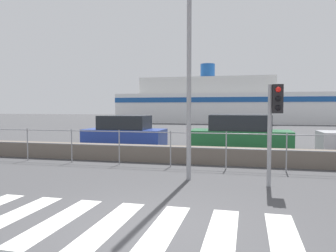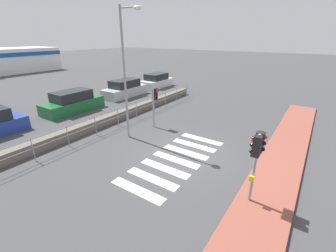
{
  "view_description": "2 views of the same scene",
  "coord_description": "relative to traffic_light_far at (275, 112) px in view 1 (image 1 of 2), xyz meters",
  "views": [
    {
      "loc": [
        1.51,
        -4.8,
        1.89
      ],
      "look_at": [
        -0.15,
        2.0,
        1.5
      ],
      "focal_mm": 35.0,
      "sensor_mm": 36.0,
      "label": 1
    },
    {
      "loc": [
        -8.42,
        -4.83,
        5.37
      ],
      "look_at": [
        0.17,
        1.0,
        1.2
      ],
      "focal_mm": 24.0,
      "sensor_mm": 36.0,
      "label": 2
    }
  ],
  "objects": [
    {
      "name": "ground_plane",
      "position": [
        -2.13,
        -3.32,
        -1.79
      ],
      "size": [
        160.0,
        160.0,
        0.0
      ],
      "primitive_type": "plane",
      "color": "#424244"
    },
    {
      "name": "crosswalk",
      "position": [
        -2.78,
        -3.32,
        -1.79
      ],
      "size": [
        5.85,
        2.4,
        0.01
      ],
      "color": "silver",
      "rests_on": "ground_plane"
    },
    {
      "name": "seawall",
      "position": [
        -2.13,
        2.88,
        -1.52
      ],
      "size": [
        21.44,
        0.55,
        0.56
      ],
      "color": "#6B6056",
      "rests_on": "ground_plane"
    },
    {
      "name": "harbor_fence",
      "position": [
        -2.13,
        2.0,
        -1.04
      ],
      "size": [
        19.33,
        0.04,
        1.16
      ],
      "color": "gray",
      "rests_on": "ground_plane"
    },
    {
      "name": "traffic_light_far",
      "position": [
        0.0,
        0.0,
        0.0
      ],
      "size": [
        0.34,
        0.32,
        2.44
      ],
      "color": "gray",
      "rests_on": "ground_plane"
    },
    {
      "name": "streetlamp",
      "position": [
        -2.11,
        0.05,
        2.34
      ],
      "size": [
        0.32,
        1.36,
        6.73
      ],
      "color": "gray",
      "rests_on": "ground_plane"
    },
    {
      "name": "ferry_boat",
      "position": [
        -2.83,
        33.47,
        0.58
      ],
      "size": [
        29.04,
        7.35,
        7.38
      ],
      "color": "white",
      "rests_on": "ground_plane"
    },
    {
      "name": "parked_car_blue",
      "position": [
        -6.56,
        7.15,
        -1.16
      ],
      "size": [
        3.94,
        1.83,
        1.5
      ],
      "color": "#233D9E",
      "rests_on": "ground_plane"
    },
    {
      "name": "parked_car_green",
      "position": [
        -0.96,
        7.15,
        -1.13
      ],
      "size": [
        4.51,
        1.88,
        1.56
      ],
      "color": "#1E6633",
      "rests_on": "ground_plane"
    }
  ]
}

